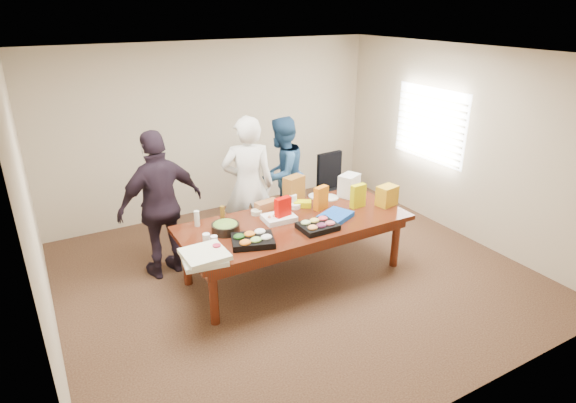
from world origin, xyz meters
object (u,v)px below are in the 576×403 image
office_chair (336,191)px  person_right (282,175)px  sheet_cake (279,218)px  conference_table (295,248)px  salad_bowl (225,228)px  person_center (248,186)px

office_chair → person_right: bearing=159.2°
office_chair → sheet_cake: bearing=-151.9°
conference_table → salad_bowl: bearing=171.7°
person_center → office_chair: bearing=-153.6°
sheet_cake → salad_bowl: 0.69m
person_right → sheet_cake: size_ratio=4.51×
conference_table → sheet_cake: bearing=147.6°
person_center → salad_bowl: bearing=69.4°
office_chair → sheet_cake: 1.80m
person_right → salad_bowl: bearing=12.1°
person_right → office_chair: bearing=135.0°
person_right → sheet_cake: bearing=31.8°
person_right → sheet_cake: 1.38m
conference_table → person_center: bearing=103.5°
conference_table → salad_bowl: 0.96m
salad_bowl → sheet_cake: bearing=-1.8°
person_center → sheet_cake: person_center is taller
person_right → salad_bowl: 1.81m
conference_table → office_chair: size_ratio=2.69×
office_chair → salad_bowl: office_chair is taller
person_center → person_right: person_center is taller
sheet_cake → conference_table: bearing=-29.3°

